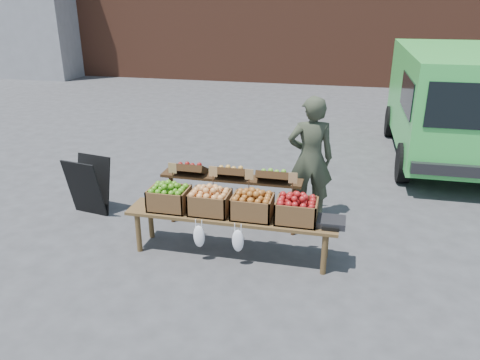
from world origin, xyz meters
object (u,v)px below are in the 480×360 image
(back_table, at_px, (231,195))
(display_bench, at_px, (231,235))
(delivery_van, at_px, (452,106))
(crate_russet_pears, at_px, (210,202))
(crate_green_apples, at_px, (296,211))
(chalkboard_sign, at_px, (89,186))
(crate_red_apples, at_px, (252,207))
(vendor, at_px, (310,159))
(weighing_scale, at_px, (331,222))
(crate_golden_apples, at_px, (169,198))

(back_table, bearing_deg, display_bench, -75.89)
(delivery_van, distance_m, crate_russet_pears, 5.99)
(crate_green_apples, bearing_deg, back_table, 144.41)
(chalkboard_sign, distance_m, crate_red_apples, 2.81)
(vendor, distance_m, back_table, 1.29)
(delivery_van, xyz_separation_m, display_bench, (-3.35, -4.76, -0.82))
(back_table, height_order, crate_green_apples, back_table)
(chalkboard_sign, xyz_separation_m, display_bench, (2.43, -0.72, -0.17))
(back_table, bearing_deg, weighing_scale, -26.71)
(chalkboard_sign, distance_m, crate_green_apples, 3.34)
(crate_russet_pears, bearing_deg, weighing_scale, 0.00)
(crate_russet_pears, bearing_deg, display_bench, 0.00)
(delivery_van, relative_size, crate_golden_apples, 9.83)
(back_table, xyz_separation_m, weighing_scale, (1.43, -0.72, 0.09))
(display_bench, bearing_deg, crate_golden_apples, 180.00)
(delivery_van, distance_m, vendor, 4.22)
(vendor, height_order, crate_golden_apples, vendor)
(crate_green_apples, bearing_deg, chalkboard_sign, 167.52)
(weighing_scale, bearing_deg, chalkboard_sign, 168.93)
(vendor, bearing_deg, crate_golden_apples, 25.49)
(crate_russet_pears, bearing_deg, back_table, 82.56)
(crate_golden_apples, relative_size, weighing_scale, 1.47)
(vendor, bearing_deg, crate_russet_pears, 36.75)
(weighing_scale, bearing_deg, delivery_van, 66.22)
(display_bench, bearing_deg, chalkboard_sign, 163.48)
(delivery_van, distance_m, back_table, 5.40)
(crate_green_apples, height_order, weighing_scale, crate_green_apples)
(crate_russet_pears, bearing_deg, vendor, 50.15)
(vendor, bearing_deg, delivery_van, -139.60)
(crate_green_apples, bearing_deg, display_bench, 180.00)
(crate_russet_pears, relative_size, weighing_scale, 1.47)
(back_table, distance_m, weighing_scale, 1.60)
(delivery_van, relative_size, crate_green_apples, 9.83)
(vendor, xyz_separation_m, chalkboard_sign, (-3.28, -0.64, -0.48))
(crate_green_apples, bearing_deg, crate_red_apples, 180.00)
(vendor, relative_size, display_bench, 0.69)
(vendor, xyz_separation_m, crate_red_apples, (-0.58, -1.36, -0.22))
(chalkboard_sign, bearing_deg, crate_green_apples, -2.66)
(delivery_van, relative_size, back_table, 2.34)
(delivery_van, relative_size, chalkboard_sign, 5.42)
(crate_golden_apples, bearing_deg, display_bench, 0.00)
(back_table, height_order, crate_red_apples, back_table)
(display_bench, bearing_deg, crate_russet_pears, 180.00)
(vendor, distance_m, weighing_scale, 1.45)
(chalkboard_sign, relative_size, crate_golden_apples, 1.81)
(crate_russet_pears, xyz_separation_m, crate_green_apples, (1.10, 0.00, 0.00))
(chalkboard_sign, distance_m, display_bench, 2.54)
(vendor, xyz_separation_m, crate_green_apples, (-0.03, -1.36, -0.22))
(vendor, bearing_deg, crate_green_apples, 75.21)
(crate_russet_pears, bearing_deg, chalkboard_sign, 161.50)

